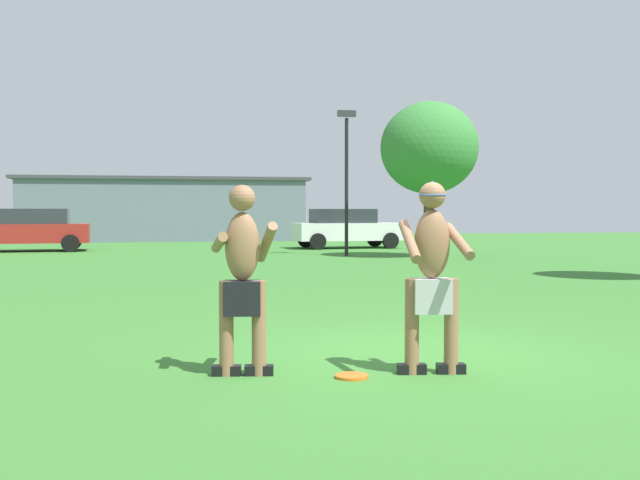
{
  "coord_description": "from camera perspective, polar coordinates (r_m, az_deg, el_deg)",
  "views": [
    {
      "loc": [
        -2.35,
        -7.27,
        1.48
      ],
      "look_at": [
        -0.99,
        0.1,
        1.19
      ],
      "focal_mm": 41.42,
      "sensor_mm": 36.0,
      "label": 1
    }
  ],
  "objects": [
    {
      "name": "ground_plane",
      "position": [
        7.78,
        7.38,
        -8.75
      ],
      "size": [
        80.0,
        80.0,
        0.0
      ],
      "primitive_type": "plane",
      "color": "#38752D"
    },
    {
      "name": "player_near",
      "position": [
        6.67,
        -6.01,
        -2.74
      ],
      "size": [
        0.58,
        0.64,
        1.72
      ],
      "color": "black",
      "rests_on": "ground_plane"
    },
    {
      "name": "player_in_gray",
      "position": [
        6.75,
        8.65,
        -2.12
      ],
      "size": [
        0.63,
        0.64,
        1.76
      ],
      "color": "black",
      "rests_on": "ground_plane"
    },
    {
      "name": "frisbee",
      "position": [
        6.67,
        2.46,
        -10.47
      ],
      "size": [
        0.3,
        0.3,
        0.03
      ],
      "primitive_type": "cylinder",
      "color": "orange",
      "rests_on": "ground_plane"
    },
    {
      "name": "car_white_near_post",
      "position": [
        29.75,
        2.04,
        0.96
      ],
      "size": [
        4.45,
        2.36,
        1.58
      ],
      "color": "white",
      "rests_on": "ground_plane"
    },
    {
      "name": "car_red_mid_lot",
      "position": [
        29.36,
        -21.47,
        0.79
      ],
      "size": [
        4.44,
        2.33,
        1.58
      ],
      "color": "maroon",
      "rests_on": "ground_plane"
    },
    {
      "name": "lamp_post",
      "position": [
        24.71,
        2.06,
        5.82
      ],
      "size": [
        0.6,
        0.24,
        4.83
      ],
      "color": "black",
      "rests_on": "ground_plane"
    },
    {
      "name": "outbuilding_behind_lot",
      "position": [
        39.55,
        -11.8,
        2.35
      ],
      "size": [
        14.36,
        6.57,
        3.19
      ],
      "color": "slate",
      "rests_on": "ground_plane"
    },
    {
      "name": "tree_left_field",
      "position": [
        24.13,
        8.43,
        7.02
      ],
      "size": [
        3.14,
        3.14,
        5.01
      ],
      "color": "#4C3823",
      "rests_on": "ground_plane"
    }
  ]
}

